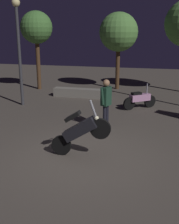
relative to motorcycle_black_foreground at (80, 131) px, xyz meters
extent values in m
plane|color=#4C443D|center=(0.08, -0.03, -0.74)|extent=(40.00, 40.00, 0.00)
cylinder|color=black|center=(-0.55, -0.01, -0.46)|extent=(0.56, 0.11, 0.56)
cylinder|color=black|center=(0.55, 0.01, 0.12)|extent=(0.56, 0.11, 0.56)
cube|color=black|center=(0.00, 0.00, 0.06)|extent=(0.97, 0.31, 0.76)
cube|color=black|center=(-0.20, 0.00, 0.40)|extent=(0.43, 0.25, 0.32)
cylinder|color=gray|center=(0.35, 0.00, 0.66)|extent=(0.21, 0.06, 0.44)
sphere|color=#F2EABF|center=(0.45, 0.01, 0.40)|extent=(0.12, 0.12, 0.12)
cylinder|color=black|center=(0.75, 5.09, -0.46)|extent=(0.50, 0.43, 0.56)
cylinder|color=black|center=(1.61, 5.78, -0.46)|extent=(0.50, 0.43, 0.56)
cube|color=#C68CB7|center=(1.18, 5.43, -0.23)|extent=(0.93, 0.83, 0.30)
cube|color=black|center=(1.02, 5.31, -0.03)|extent=(0.49, 0.46, 0.10)
cylinder|color=gray|center=(1.45, 5.65, 0.14)|extent=(0.08, 0.08, 0.45)
sphere|color=#F2EABF|center=(1.53, 5.72, -0.18)|extent=(0.12, 0.12, 0.12)
cylinder|color=black|center=(0.19, 2.37, -0.32)|extent=(0.12, 0.12, 0.86)
cylinder|color=black|center=(0.25, 2.52, -0.32)|extent=(0.12, 0.12, 0.86)
cube|color=#1E3F2D|center=(0.22, 2.44, 0.43)|extent=(0.35, 0.42, 0.64)
sphere|color=#9E7251|center=(0.22, 2.44, 0.90)|extent=(0.24, 0.24, 0.24)
cylinder|color=#1E3F2D|center=(0.14, 2.22, 0.46)|extent=(0.15, 0.21, 0.58)
cylinder|color=#1E3F2D|center=(0.31, 2.67, 0.46)|extent=(0.15, 0.21, 0.58)
cylinder|color=#38383D|center=(-4.21, 4.71, 1.44)|extent=(0.14, 0.14, 4.38)
sphere|color=#F9E59E|center=(-4.21, 4.71, 3.77)|extent=(0.36, 0.36, 0.36)
cylinder|color=#4C331E|center=(-0.50, 9.63, 0.52)|extent=(0.24, 0.24, 2.53)
sphere|color=#568C42|center=(-0.50, 9.63, 2.56)|extent=(2.22, 2.22, 2.22)
cylinder|color=#4C331E|center=(-5.04, 8.43, 0.72)|extent=(0.24, 0.24, 2.92)
sphere|color=#477A38|center=(-5.04, 8.43, 2.82)|extent=(1.83, 1.83, 1.83)
cube|color=gray|center=(-2.04, 6.95, -0.52)|extent=(2.85, 0.50, 0.45)
camera|label=1|loc=(1.99, -6.68, 2.56)|focal=44.16mm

